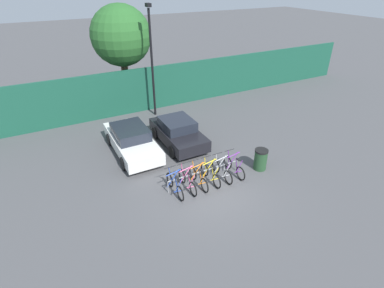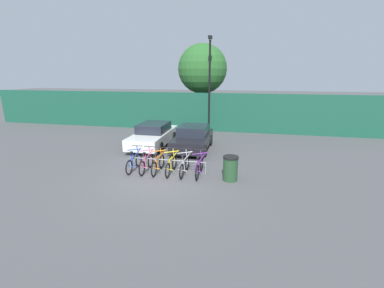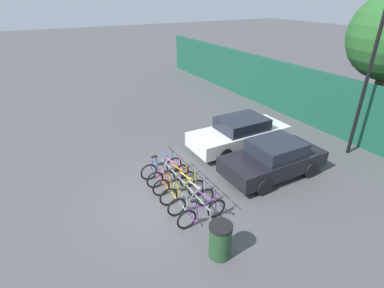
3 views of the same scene
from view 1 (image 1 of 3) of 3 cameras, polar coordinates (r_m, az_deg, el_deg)
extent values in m
plane|color=#4C4C4F|center=(13.11, 3.56, -8.63)|extent=(120.00, 120.00, 0.00)
cube|color=#19513D|center=(20.15, -10.48, 9.91)|extent=(36.00, 0.16, 2.88)
cylinder|color=gray|center=(13.26, 2.32, -5.11)|extent=(3.51, 0.04, 0.04)
cylinder|color=gray|center=(12.80, -4.60, -8.20)|extent=(0.04, 0.04, 0.55)
cylinder|color=gray|center=(14.23, 8.46, -4.09)|extent=(0.04, 0.04, 0.55)
torus|color=black|center=(12.36, -2.26, -9.39)|extent=(0.06, 0.66, 0.66)
torus|color=black|center=(13.12, -4.27, -6.81)|extent=(0.06, 0.66, 0.66)
cylinder|color=#284CB7|center=(12.66, -3.64, -6.53)|extent=(0.60, 0.04, 0.76)
cylinder|color=#284CB7|center=(12.44, -3.58, -5.50)|extent=(0.68, 0.04, 0.16)
cylinder|color=#284CB7|center=(12.45, -2.98, -7.56)|extent=(0.14, 0.04, 0.63)
cylinder|color=#284CB7|center=(12.29, -2.59, -7.98)|extent=(0.32, 0.03, 0.58)
cylinder|color=#284CB7|center=(12.52, -2.66, -8.97)|extent=(0.40, 0.03, 0.08)
cylinder|color=#284CB7|center=(12.89, -4.25, -5.67)|extent=(0.12, 0.04, 0.69)
cylinder|color=black|center=(12.65, -4.23, -4.42)|extent=(0.52, 0.03, 0.03)
cube|color=black|center=(12.18, -2.84, -6.53)|extent=(0.10, 0.22, 0.05)
torus|color=black|center=(12.57, 0.21, -8.60)|extent=(0.06, 0.66, 0.66)
torus|color=black|center=(13.31, -1.91, -6.11)|extent=(0.06, 0.66, 0.66)
cylinder|color=#E55993|center=(12.86, -1.22, -5.81)|extent=(0.60, 0.04, 0.76)
cylinder|color=#E55993|center=(12.64, -1.12, -4.79)|extent=(0.68, 0.04, 0.16)
cylinder|color=#E55993|center=(12.65, -0.53, -6.81)|extent=(0.14, 0.04, 0.63)
cylinder|color=#E55993|center=(12.49, -0.10, -7.21)|extent=(0.32, 0.03, 0.58)
cylinder|color=#E55993|center=(12.72, -0.21, -8.19)|extent=(0.40, 0.03, 0.08)
cylinder|color=#E55993|center=(13.08, -1.86, -4.98)|extent=(0.12, 0.04, 0.69)
cylinder|color=black|center=(12.85, -1.80, -3.74)|extent=(0.52, 0.03, 0.03)
cube|color=black|center=(12.38, -0.34, -5.78)|extent=(0.10, 0.22, 0.05)
torus|color=black|center=(12.78, 2.39, -7.89)|extent=(0.06, 0.66, 0.66)
torus|color=black|center=(13.51, 0.17, -5.48)|extent=(0.06, 0.66, 0.66)
cylinder|color=orange|center=(13.06, 0.93, -5.16)|extent=(0.60, 0.04, 0.76)
cylinder|color=orange|center=(12.85, 1.05, -4.15)|extent=(0.68, 0.04, 0.16)
cylinder|color=orange|center=(12.86, 1.64, -6.14)|extent=(0.14, 0.04, 0.63)
cylinder|color=orange|center=(12.71, 2.08, -6.52)|extent=(0.32, 0.03, 0.58)
cylinder|color=orange|center=(12.93, 1.94, -7.50)|extent=(0.40, 0.03, 0.08)
cylinder|color=orange|center=(13.29, 0.26, -4.36)|extent=(0.12, 0.04, 0.69)
cylinder|color=black|center=(13.05, 0.35, -3.13)|extent=(0.52, 0.03, 0.03)
cube|color=black|center=(12.60, 1.87, -5.11)|extent=(0.10, 0.22, 0.05)
torus|color=black|center=(13.03, 4.72, -7.11)|extent=(0.06, 0.66, 0.66)
torus|color=black|center=(13.76, 2.41, -4.80)|extent=(0.06, 0.66, 0.66)
cylinder|color=yellow|center=(13.32, 3.23, -4.46)|extent=(0.60, 0.04, 0.76)
cylinder|color=yellow|center=(13.11, 3.38, -3.45)|extent=(0.68, 0.04, 0.16)
cylinder|color=yellow|center=(13.12, 3.97, -5.41)|extent=(0.14, 0.04, 0.63)
cylinder|color=yellow|center=(12.96, 4.43, -5.76)|extent=(0.32, 0.03, 0.58)
cylinder|color=yellow|center=(13.18, 4.26, -6.74)|extent=(0.40, 0.03, 0.08)
cylinder|color=yellow|center=(13.53, 2.53, -3.69)|extent=(0.12, 0.04, 0.69)
cylinder|color=black|center=(13.30, 2.65, -2.47)|extent=(0.52, 0.03, 0.03)
cube|color=black|center=(12.86, 4.23, -4.38)|extent=(0.10, 0.22, 0.05)
torus|color=black|center=(13.31, 6.93, -6.36)|extent=(0.06, 0.66, 0.66)
torus|color=black|center=(14.02, 4.55, -4.14)|extent=(0.06, 0.66, 0.66)
cylinder|color=#B7B7BC|center=(13.59, 5.42, -3.78)|extent=(0.60, 0.04, 0.76)
cylinder|color=#B7B7BC|center=(13.38, 5.60, -2.79)|extent=(0.68, 0.04, 0.16)
cylinder|color=#B7B7BC|center=(13.39, 6.18, -4.70)|extent=(0.14, 0.04, 0.63)
cylinder|color=#B7B7BC|center=(13.24, 6.65, -5.04)|extent=(0.32, 0.03, 0.58)
cylinder|color=#B7B7BC|center=(13.46, 6.45, -6.01)|extent=(0.40, 0.03, 0.08)
cylinder|color=#B7B7BC|center=(13.80, 4.70, -3.04)|extent=(0.12, 0.04, 0.69)
cylinder|color=black|center=(13.58, 4.85, -1.83)|extent=(0.52, 0.03, 0.03)
cube|color=black|center=(13.14, 6.47, -3.68)|extent=(0.10, 0.22, 0.05)
torus|color=black|center=(13.64, 9.24, -5.57)|extent=(0.06, 0.66, 0.66)
torus|color=black|center=(14.33, 6.79, -3.44)|extent=(0.06, 0.66, 0.66)
cylinder|color=#752D99|center=(13.91, 7.71, -3.07)|extent=(0.60, 0.04, 0.76)
cylinder|color=#752D99|center=(13.71, 7.92, -2.08)|extent=(0.68, 0.04, 0.16)
cylinder|color=#752D99|center=(13.72, 8.49, -3.95)|extent=(0.14, 0.04, 0.63)
cylinder|color=#752D99|center=(13.57, 8.98, -4.27)|extent=(0.32, 0.03, 0.58)
cylinder|color=#752D99|center=(13.78, 8.75, -5.23)|extent=(0.40, 0.03, 0.08)
cylinder|color=#752D99|center=(14.12, 6.97, -2.35)|extent=(0.12, 0.04, 0.69)
cylinder|color=black|center=(13.90, 7.16, -1.16)|extent=(0.52, 0.03, 0.03)
cube|color=black|center=(13.47, 8.82, -2.94)|extent=(0.10, 0.22, 0.05)
cube|color=silver|center=(15.68, -11.35, 0.29)|extent=(1.80, 4.57, 0.62)
cube|color=#1E232D|center=(15.51, -11.69, 2.31)|extent=(1.58, 2.10, 0.52)
cylinder|color=black|center=(16.77, -15.42, 0.86)|extent=(0.20, 0.64, 0.64)
cylinder|color=black|center=(17.12, -9.91, 2.17)|extent=(0.20, 0.64, 0.64)
cylinder|color=black|center=(14.52, -12.87, -3.61)|extent=(0.20, 0.64, 0.64)
cylinder|color=black|center=(14.93, -6.60, -1.99)|extent=(0.20, 0.64, 0.64)
cube|color=black|center=(16.19, -2.66, 1.89)|extent=(1.80, 3.99, 0.62)
cube|color=#1E232D|center=(16.01, -2.86, 3.84)|extent=(1.58, 1.84, 0.52)
cylinder|color=black|center=(16.96, -6.93, 2.13)|extent=(0.20, 0.64, 0.64)
cylinder|color=black|center=(17.55, -1.74, 3.35)|extent=(0.20, 0.64, 0.64)
cylinder|color=black|center=(15.08, -3.69, -1.47)|extent=(0.20, 0.64, 0.64)
cylinder|color=black|center=(15.75, 1.98, 0.03)|extent=(0.20, 0.64, 0.64)
cylinder|color=black|center=(18.96, -7.59, 14.54)|extent=(0.14, 0.14, 6.45)
cube|color=black|center=(18.37, -8.35, 24.73)|extent=(0.24, 0.44, 0.20)
cylinder|color=#234728|center=(14.47, 12.90, -3.01)|extent=(0.60, 0.60, 0.95)
cylinder|color=black|center=(14.21, 13.13, -1.26)|extent=(0.63, 0.63, 0.08)
cylinder|color=brown|center=(21.71, -12.44, 11.55)|extent=(0.47, 0.47, 3.17)
sphere|color=#286028|center=(20.99, -13.39, 19.44)|extent=(3.89, 3.89, 3.89)
camera|label=2|loc=(9.69, 60.27, -10.48)|focal=24.00mm
camera|label=3|loc=(14.34, 41.12, 15.75)|focal=28.00mm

